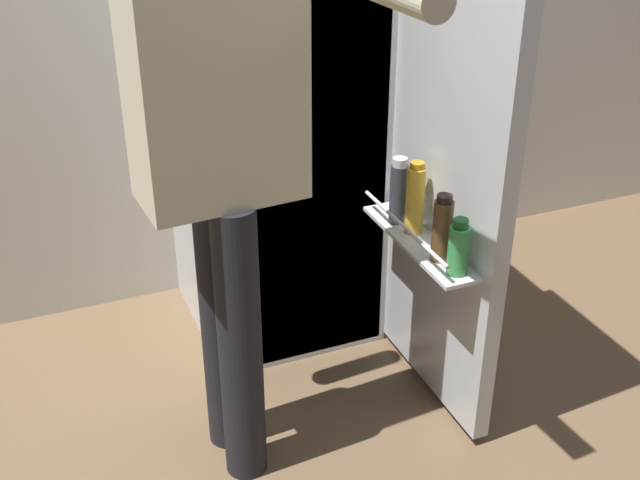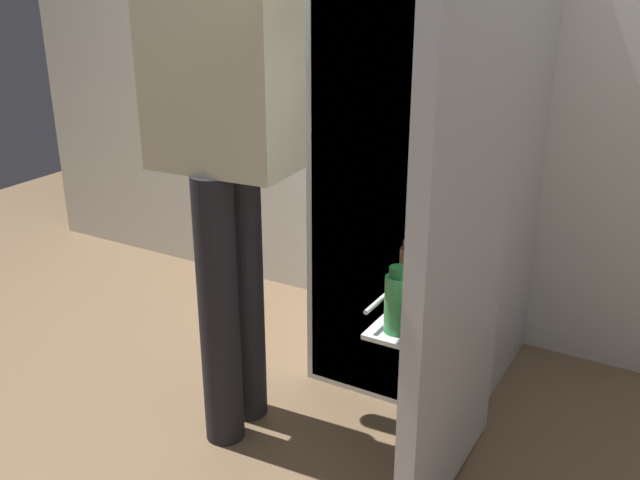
# 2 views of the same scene
# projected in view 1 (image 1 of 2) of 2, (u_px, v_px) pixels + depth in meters

# --- Properties ---
(ground_plane) EXTENTS (6.34, 6.34, 0.00)m
(ground_plane) POSITION_uv_depth(u_px,v_px,m) (334.00, 401.00, 2.64)
(ground_plane) COLOR brown
(refrigerator) EXTENTS (0.66, 1.23, 1.60)m
(refrigerator) POSITION_uv_depth(u_px,v_px,m) (282.00, 117.00, 2.68)
(refrigerator) COLOR silver
(refrigerator) RESTS_ON ground_plane
(person) EXTENTS (0.56, 0.70, 1.70)m
(person) POSITION_uv_depth(u_px,v_px,m) (222.00, 131.00, 1.96)
(person) COLOR black
(person) RESTS_ON ground_plane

